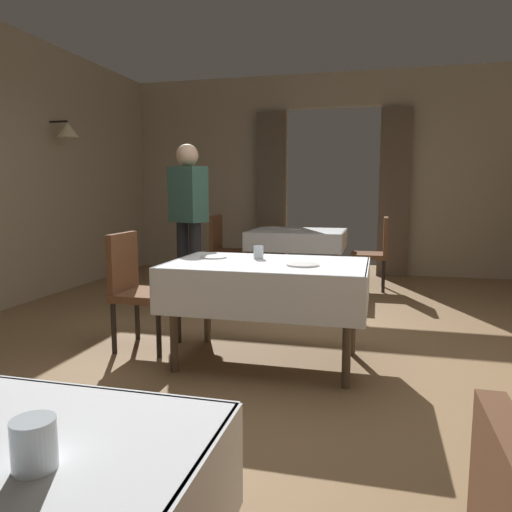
% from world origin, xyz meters
% --- Properties ---
extents(ground, '(10.08, 10.08, 0.00)m').
position_xyz_m(ground, '(0.00, 0.00, 0.00)').
color(ground, olive).
extents(wall_back, '(6.40, 0.27, 3.00)m').
position_xyz_m(wall_back, '(0.00, 4.18, 1.51)').
color(wall_back, tan).
rests_on(wall_back, ground).
extents(dining_table_mid, '(1.43, 0.92, 0.75)m').
position_xyz_m(dining_table_mid, '(-0.05, 0.00, 0.65)').
color(dining_table_mid, '#4C3D2D').
rests_on(dining_table_mid, ground).
extents(dining_table_far, '(1.22, 1.01, 0.75)m').
position_xyz_m(dining_table_far, '(-0.31, 2.90, 0.66)').
color(dining_table_far, '#4C3D2D').
rests_on(dining_table_far, ground).
extents(chair_mid_left, '(0.44, 0.44, 0.93)m').
position_xyz_m(chair_mid_left, '(-1.15, 0.09, 0.52)').
color(chair_mid_left, black).
rests_on(chair_mid_left, ground).
extents(chair_far_left, '(0.44, 0.44, 0.93)m').
position_xyz_m(chair_far_left, '(-1.31, 2.85, 0.52)').
color(chair_far_left, black).
rests_on(chair_far_left, ground).
extents(chair_far_right, '(0.44, 0.44, 0.93)m').
position_xyz_m(chair_far_right, '(0.69, 2.97, 0.52)').
color(chair_far_right, black).
rests_on(chair_far_right, ground).
extents(glass_near_c, '(0.08, 0.08, 0.10)m').
position_xyz_m(glass_near_c, '(0.11, -2.67, 0.80)').
color(glass_near_c, silver).
rests_on(glass_near_c, dining_table_near).
extents(plate_mid_a, '(0.23, 0.23, 0.01)m').
position_xyz_m(plate_mid_a, '(0.21, -0.08, 0.76)').
color(plate_mid_a, white).
rests_on(plate_mid_a, dining_table_mid).
extents(plate_mid_b, '(0.20, 0.20, 0.01)m').
position_xyz_m(plate_mid_b, '(-0.51, 0.14, 0.76)').
color(plate_mid_b, white).
rests_on(plate_mid_b, dining_table_mid).
extents(glass_mid_c, '(0.08, 0.08, 0.10)m').
position_xyz_m(glass_mid_c, '(-0.17, 0.18, 0.80)').
color(glass_mid_c, silver).
rests_on(glass_mid_c, dining_table_mid).
extents(plate_far_a, '(0.21, 0.21, 0.01)m').
position_xyz_m(plate_far_a, '(-0.73, 3.25, 0.76)').
color(plate_far_a, white).
rests_on(plate_far_a, dining_table_far).
extents(plate_far_b, '(0.19, 0.19, 0.01)m').
position_xyz_m(plate_far_b, '(-0.37, 3.02, 0.76)').
color(plate_far_b, white).
rests_on(plate_far_b, dining_table_far).
extents(person_waiter_by_doorway, '(0.42, 0.35, 1.72)m').
position_xyz_m(person_waiter_by_doorway, '(-1.14, 1.18, 1.02)').
color(person_waiter_by_doorway, black).
rests_on(person_waiter_by_doorway, ground).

